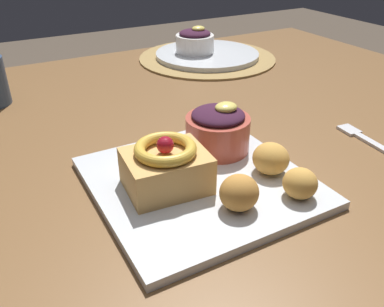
{
  "coord_description": "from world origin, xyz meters",
  "views": [
    {
      "loc": [
        -0.3,
        -0.5,
        1.04
      ],
      "look_at": [
        -0.07,
        -0.09,
        0.77
      ],
      "focal_mm": 37.92,
      "sensor_mm": 36.0,
      "label": 1
    }
  ],
  "objects_px": {
    "front_plate": "(199,182)",
    "back_plate": "(207,55)",
    "fritter_back": "(300,183)",
    "berry_ramekin": "(218,129)",
    "fritter_front": "(239,193)",
    "back_ramekin": "(195,41)",
    "cake_slice": "(166,167)",
    "fork": "(364,138)",
    "fritter_middle": "(271,159)"
  },
  "relations": [
    {
      "from": "berry_ramekin",
      "to": "back_ramekin",
      "type": "height_order",
      "value": "berry_ramekin"
    },
    {
      "from": "front_plate",
      "to": "fork",
      "type": "relative_size",
      "value": 2.16
    },
    {
      "from": "fritter_back",
      "to": "back_plate",
      "type": "bearing_deg",
      "value": 69.34
    },
    {
      "from": "front_plate",
      "to": "fork",
      "type": "distance_m",
      "value": 0.3
    },
    {
      "from": "fritter_back",
      "to": "berry_ramekin",
      "type": "bearing_deg",
      "value": 98.72
    },
    {
      "from": "cake_slice",
      "to": "berry_ramekin",
      "type": "bearing_deg",
      "value": 26.4
    },
    {
      "from": "fritter_front",
      "to": "back_plate",
      "type": "height_order",
      "value": "fritter_front"
    },
    {
      "from": "back_plate",
      "to": "back_ramekin",
      "type": "bearing_deg",
      "value": 152.61
    },
    {
      "from": "cake_slice",
      "to": "fritter_middle",
      "type": "xyz_separation_m",
      "value": [
        0.14,
        -0.04,
        -0.01
      ]
    },
    {
      "from": "berry_ramekin",
      "to": "back_ramekin",
      "type": "distance_m",
      "value": 0.51
    },
    {
      "from": "fritter_front",
      "to": "fritter_back",
      "type": "distance_m",
      "value": 0.08
    },
    {
      "from": "fork",
      "to": "fritter_middle",
      "type": "bearing_deg",
      "value": 100.21
    },
    {
      "from": "back_ramekin",
      "to": "berry_ramekin",
      "type": "bearing_deg",
      "value": -115.58
    },
    {
      "from": "cake_slice",
      "to": "fritter_back",
      "type": "height_order",
      "value": "cake_slice"
    },
    {
      "from": "cake_slice",
      "to": "fritter_front",
      "type": "bearing_deg",
      "value": -55.43
    },
    {
      "from": "cake_slice",
      "to": "fritter_middle",
      "type": "distance_m",
      "value": 0.14
    },
    {
      "from": "front_plate",
      "to": "back_plate",
      "type": "xyz_separation_m",
      "value": [
        0.31,
        0.51,
        0.01
      ]
    },
    {
      "from": "berry_ramekin",
      "to": "back_plate",
      "type": "distance_m",
      "value": 0.51
    },
    {
      "from": "back_ramekin",
      "to": "fritter_back",
      "type": "bearing_deg",
      "value": -107.81
    },
    {
      "from": "berry_ramekin",
      "to": "back_ramekin",
      "type": "relative_size",
      "value": 0.97
    },
    {
      "from": "fritter_front",
      "to": "front_plate",
      "type": "bearing_deg",
      "value": 96.01
    },
    {
      "from": "front_plate",
      "to": "fritter_back",
      "type": "distance_m",
      "value": 0.13
    },
    {
      "from": "cake_slice",
      "to": "back_ramekin",
      "type": "distance_m",
      "value": 0.62
    },
    {
      "from": "cake_slice",
      "to": "back_ramekin",
      "type": "bearing_deg",
      "value": 57.25
    },
    {
      "from": "fritter_middle",
      "to": "fork",
      "type": "bearing_deg",
      "value": 4.87
    },
    {
      "from": "front_plate",
      "to": "berry_ramekin",
      "type": "distance_m",
      "value": 0.09
    },
    {
      "from": "fritter_front",
      "to": "back_ramekin",
      "type": "xyz_separation_m",
      "value": [
        0.28,
        0.6,
        0.01
      ]
    },
    {
      "from": "fritter_middle",
      "to": "back_ramekin",
      "type": "distance_m",
      "value": 0.59
    },
    {
      "from": "back_ramekin",
      "to": "cake_slice",
      "type": "bearing_deg",
      "value": -122.75
    },
    {
      "from": "fritter_middle",
      "to": "fork",
      "type": "xyz_separation_m",
      "value": [
        0.21,
        0.02,
        -0.03
      ]
    },
    {
      "from": "fritter_back",
      "to": "cake_slice",
      "type": "bearing_deg",
      "value": 144.15
    },
    {
      "from": "fork",
      "to": "cake_slice",
      "type": "bearing_deg",
      "value": 92.5
    },
    {
      "from": "cake_slice",
      "to": "fritter_back",
      "type": "relative_size",
      "value": 2.52
    },
    {
      "from": "cake_slice",
      "to": "fritter_back",
      "type": "distance_m",
      "value": 0.17
    },
    {
      "from": "berry_ramekin",
      "to": "back_plate",
      "type": "xyz_separation_m",
      "value": [
        0.25,
        0.45,
        -0.03
      ]
    },
    {
      "from": "fritter_front",
      "to": "fritter_middle",
      "type": "distance_m",
      "value": 0.1
    },
    {
      "from": "fritter_back",
      "to": "fork",
      "type": "height_order",
      "value": "fritter_back"
    },
    {
      "from": "berry_ramekin",
      "to": "fritter_middle",
      "type": "height_order",
      "value": "berry_ramekin"
    },
    {
      "from": "fritter_back",
      "to": "back_ramekin",
      "type": "relative_size",
      "value": 0.44
    },
    {
      "from": "cake_slice",
      "to": "fritter_middle",
      "type": "height_order",
      "value": "cake_slice"
    },
    {
      "from": "fritter_front",
      "to": "fork",
      "type": "height_order",
      "value": "fritter_front"
    },
    {
      "from": "cake_slice",
      "to": "fritter_front",
      "type": "xyz_separation_m",
      "value": [
        0.06,
        -0.08,
        -0.01
      ]
    },
    {
      "from": "fritter_front",
      "to": "berry_ramekin",
      "type": "bearing_deg",
      "value": 67.73
    },
    {
      "from": "fritter_middle",
      "to": "back_plate",
      "type": "bearing_deg",
      "value": 67.55
    },
    {
      "from": "cake_slice",
      "to": "fork",
      "type": "bearing_deg",
      "value": -2.84
    },
    {
      "from": "front_plate",
      "to": "fritter_front",
      "type": "bearing_deg",
      "value": -83.99
    },
    {
      "from": "fritter_middle",
      "to": "back_plate",
      "type": "distance_m",
      "value": 0.58
    },
    {
      "from": "back_ramekin",
      "to": "fork",
      "type": "relative_size",
      "value": 0.78
    },
    {
      "from": "fritter_middle",
      "to": "back_ramekin",
      "type": "relative_size",
      "value": 0.52
    },
    {
      "from": "front_plate",
      "to": "back_plate",
      "type": "bearing_deg",
      "value": 58.09
    }
  ]
}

